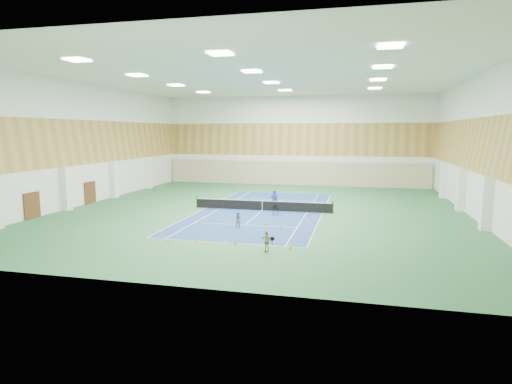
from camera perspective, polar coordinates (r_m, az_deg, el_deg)
ground at (r=39.43m, az=0.85°, el=-2.49°), size 40.00×40.00×0.00m
room_shell at (r=38.79m, az=0.87°, el=6.26°), size 36.00×40.00×12.00m
wood_cladding at (r=38.78m, az=0.87°, el=9.22°), size 36.00×40.00×8.00m
ceiling_light_grid at (r=39.06m, az=0.89°, el=14.98°), size 21.40×25.40×0.06m
court_surface at (r=39.42m, az=0.85°, el=-2.48°), size 10.97×23.77×0.01m
tennis_balls_scatter at (r=39.42m, az=0.85°, el=-2.42°), size 10.57×22.77×0.07m
tennis_net at (r=39.33m, az=0.85°, el=-1.70°), size 12.80×0.10×1.10m
back_curtain at (r=58.47m, az=5.06°, el=2.50°), size 35.40×0.16×3.20m
door_left_a at (r=40.26m, az=-27.69°, el=-1.60°), size 0.08×1.80×2.20m
door_left_b at (r=46.50m, az=-21.25°, el=-0.05°), size 0.08×1.80×2.20m
coach at (r=39.65m, az=2.43°, el=-1.06°), size 0.80×0.68×1.87m
child_court at (r=32.35m, az=-2.36°, el=-3.72°), size 0.63×0.51×1.21m
child_apron at (r=25.94m, az=1.40°, el=-6.59°), size 0.82×0.59×1.29m
ball_cart at (r=37.29m, az=2.60°, el=-2.43°), size 0.56×0.56×0.86m
cone_svc_a at (r=34.33m, az=-7.55°, el=-3.97°), size 0.17×0.17×0.19m
cone_svc_b at (r=33.73m, az=-4.14°, el=-4.12°), size 0.19×0.19×0.21m
cone_svc_c at (r=33.12m, az=1.24°, el=-4.31°), size 0.21×0.21×0.23m
cone_svc_d at (r=32.26m, az=3.39°, el=-4.64°), size 0.22×0.22×0.24m
cone_base_a at (r=29.06m, az=-11.64°, el=-6.26°), size 0.18×0.18×0.20m
cone_base_b at (r=28.19m, az=-8.06°, el=-6.59°), size 0.20×0.20×0.22m
cone_base_c at (r=27.74m, az=-2.73°, el=-6.75°), size 0.21×0.21×0.24m
cone_base_d at (r=26.62m, az=4.60°, el=-7.40°), size 0.22×0.22×0.24m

